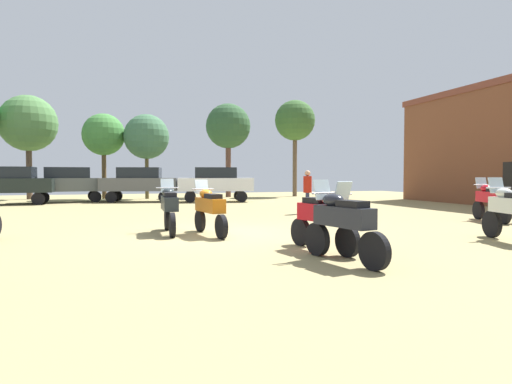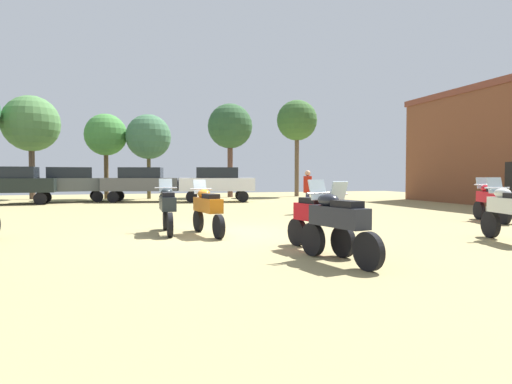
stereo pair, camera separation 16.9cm
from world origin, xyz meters
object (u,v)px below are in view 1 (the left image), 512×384
(motorcycle_13, at_px, (323,217))
(tree_5, at_px, (228,127))
(car_5, at_px, (67,182))
(motorcycle_10, at_px, (342,222))
(motorcycle_11, at_px, (210,208))
(motorcycle_1, at_px, (490,200))
(tree_6, at_px, (147,137))
(tree_3, at_px, (295,121))
(motorcycle_5, at_px, (511,210))
(car_4, at_px, (140,182))
(person_1, at_px, (307,188))
(tree_2, at_px, (104,135))
(motorcycle_12, at_px, (169,207))
(car_2, at_px, (215,182))
(tree_8, at_px, (28,124))
(car_1, at_px, (10,182))

(motorcycle_13, xyz_separation_m, tree_5, (3.25, 22.06, 4.25))
(motorcycle_13, distance_m, car_5, 20.14)
(motorcycle_10, relative_size, motorcycle_11, 0.99)
(motorcycle_1, distance_m, tree_6, 20.78)
(motorcycle_13, height_order, tree_3, tree_3)
(motorcycle_5, relative_size, car_5, 0.47)
(car_5, bearing_deg, tree_6, -69.79)
(car_4, xyz_separation_m, tree_5, (6.22, 3.86, 3.79))
(person_1, relative_size, tree_3, 0.25)
(motorcycle_1, relative_size, car_5, 0.48)
(tree_2, bearing_deg, tree_3, -2.24)
(motorcycle_12, bearing_deg, tree_6, 89.47)
(motorcycle_1, xyz_separation_m, motorcycle_5, (-3.14, -3.71, 0.01))
(car_5, distance_m, tree_6, 5.92)
(tree_5, bearing_deg, motorcycle_5, -86.13)
(car_4, bearing_deg, tree_2, 39.28)
(motorcycle_10, relative_size, motorcycle_13, 1.00)
(motorcycle_5, bearing_deg, car_2, 114.50)
(tree_3, bearing_deg, tree_8, 175.47)
(motorcycle_12, xyz_separation_m, car_2, (4.00, 13.25, 0.45))
(tree_2, bearing_deg, tree_6, -16.92)
(motorcycle_5, distance_m, motorcycle_13, 4.75)
(motorcycle_1, xyz_separation_m, car_1, (-17.51, 14.14, 0.44))
(car_5, distance_m, person_1, 14.80)
(motorcycle_10, bearing_deg, motorcycle_5, -0.80)
(tree_8, bearing_deg, motorcycle_10, -68.53)
(motorcycle_13, bearing_deg, motorcycle_11, -72.40)
(car_1, height_order, tree_3, tree_3)
(car_2, height_order, car_4, same)
(car_5, bearing_deg, motorcycle_5, -156.19)
(motorcycle_5, height_order, tree_8, tree_8)
(motorcycle_1, distance_m, tree_5, 19.52)
(motorcycle_5, relative_size, motorcycle_12, 1.00)
(car_5, xyz_separation_m, tree_2, (1.88, 3.25, 3.00))
(motorcycle_1, xyz_separation_m, car_5, (-14.85, 15.32, 0.44))
(car_5, distance_m, tree_5, 11.35)
(tree_3, bearing_deg, motorcycle_12, -121.27)
(person_1, relative_size, tree_6, 0.32)
(tree_3, bearing_deg, tree_6, -178.38)
(car_5, bearing_deg, tree_3, -87.58)
(tree_3, bearing_deg, car_2, -145.89)
(motorcycle_10, relative_size, car_1, 0.50)
(motorcycle_10, height_order, car_5, car_5)
(car_5, bearing_deg, person_1, -144.19)
(car_5, relative_size, person_1, 2.57)
(car_1, bearing_deg, motorcycle_13, -151.17)
(motorcycle_10, height_order, person_1, person_1)
(motorcycle_12, relative_size, tree_6, 0.39)
(motorcycle_11, xyz_separation_m, tree_3, (9.90, 18.53, 4.78))
(car_2, xyz_separation_m, person_1, (1.98, -8.78, -0.14))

